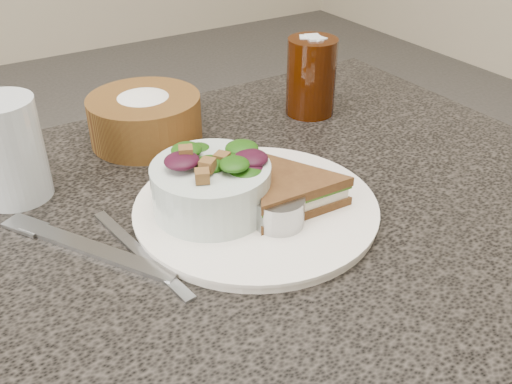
{
  "coord_description": "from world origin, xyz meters",
  "views": [
    {
      "loc": [
        -0.27,
        -0.51,
        1.14
      ],
      "look_at": [
        0.03,
        -0.02,
        0.78
      ],
      "focal_mm": 40.0,
      "sensor_mm": 36.0,
      "label": 1
    }
  ],
  "objects_px": {
    "sandwich": "(291,192)",
    "cola_glass": "(311,73)",
    "dressing_ramekin": "(279,211)",
    "water_glass": "(8,150)",
    "salad_bowl": "(211,180)",
    "bread_basket": "(144,111)",
    "dinner_plate": "(256,209)"
  },
  "relations": [
    {
      "from": "bread_basket",
      "to": "water_glass",
      "type": "xyz_separation_m",
      "value": [
        -0.2,
        -0.06,
        0.02
      ]
    },
    {
      "from": "dinner_plate",
      "to": "sandwich",
      "type": "xyz_separation_m",
      "value": [
        0.03,
        -0.02,
        0.03
      ]
    },
    {
      "from": "dinner_plate",
      "to": "salad_bowl",
      "type": "height_order",
      "value": "salad_bowl"
    },
    {
      "from": "sandwich",
      "to": "salad_bowl",
      "type": "height_order",
      "value": "salad_bowl"
    },
    {
      "from": "dressing_ramekin",
      "to": "water_glass",
      "type": "xyz_separation_m",
      "value": [
        -0.23,
        0.24,
        0.03
      ]
    },
    {
      "from": "sandwich",
      "to": "water_glass",
      "type": "bearing_deg",
      "value": 142.91
    },
    {
      "from": "bread_basket",
      "to": "dinner_plate",
      "type": "bearing_deg",
      "value": -82.23
    },
    {
      "from": "water_glass",
      "to": "dressing_ramekin",
      "type": "bearing_deg",
      "value": -45.8
    },
    {
      "from": "sandwich",
      "to": "bread_basket",
      "type": "distance_m",
      "value": 0.29
    },
    {
      "from": "dinner_plate",
      "to": "salad_bowl",
      "type": "bearing_deg",
      "value": 157.9
    },
    {
      "from": "salad_bowl",
      "to": "dressing_ramekin",
      "type": "height_order",
      "value": "salad_bowl"
    },
    {
      "from": "dinner_plate",
      "to": "bread_basket",
      "type": "bearing_deg",
      "value": 97.77
    },
    {
      "from": "bread_basket",
      "to": "dressing_ramekin",
      "type": "bearing_deg",
      "value": -83.31
    },
    {
      "from": "salad_bowl",
      "to": "cola_glass",
      "type": "relative_size",
      "value": 1.03
    },
    {
      "from": "dressing_ramekin",
      "to": "bread_basket",
      "type": "height_order",
      "value": "bread_basket"
    },
    {
      "from": "dinner_plate",
      "to": "sandwich",
      "type": "bearing_deg",
      "value": -34.68
    },
    {
      "from": "salad_bowl",
      "to": "cola_glass",
      "type": "height_order",
      "value": "cola_glass"
    },
    {
      "from": "cola_glass",
      "to": "dinner_plate",
      "type": "bearing_deg",
      "value": -138.5
    },
    {
      "from": "sandwich",
      "to": "salad_bowl",
      "type": "xyz_separation_m",
      "value": [
        -0.08,
        0.04,
        0.02
      ]
    },
    {
      "from": "dinner_plate",
      "to": "cola_glass",
      "type": "relative_size",
      "value": 2.15
    },
    {
      "from": "sandwich",
      "to": "water_glass",
      "type": "relative_size",
      "value": 1.12
    },
    {
      "from": "sandwich",
      "to": "dressing_ramekin",
      "type": "distance_m",
      "value": 0.04
    },
    {
      "from": "cola_glass",
      "to": "water_glass",
      "type": "height_order",
      "value": "cola_glass"
    },
    {
      "from": "salad_bowl",
      "to": "bread_basket",
      "type": "distance_m",
      "value": 0.23
    },
    {
      "from": "dinner_plate",
      "to": "dressing_ramekin",
      "type": "bearing_deg",
      "value": -89.07
    },
    {
      "from": "salad_bowl",
      "to": "cola_glass",
      "type": "distance_m",
      "value": 0.34
    },
    {
      "from": "bread_basket",
      "to": "cola_glass",
      "type": "relative_size",
      "value": 1.22
    },
    {
      "from": "salad_bowl",
      "to": "cola_glass",
      "type": "bearing_deg",
      "value": 33.44
    },
    {
      "from": "sandwich",
      "to": "cola_glass",
      "type": "distance_m",
      "value": 0.3
    },
    {
      "from": "dressing_ramekin",
      "to": "bread_basket",
      "type": "bearing_deg",
      "value": 96.69
    },
    {
      "from": "dinner_plate",
      "to": "sandwich",
      "type": "height_order",
      "value": "sandwich"
    },
    {
      "from": "bread_basket",
      "to": "water_glass",
      "type": "bearing_deg",
      "value": -163.44
    }
  ]
}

